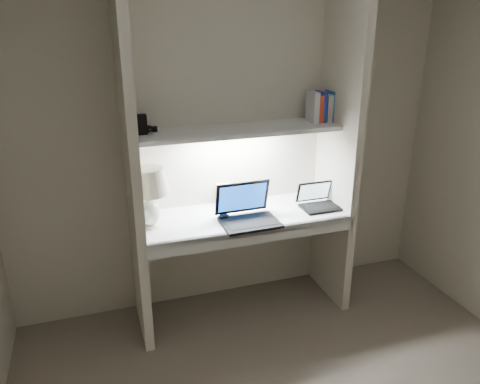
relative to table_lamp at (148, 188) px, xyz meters
name	(u,v)px	position (x,y,z in m)	size (l,w,h in m)	color
back_wall	(230,139)	(0.64, 0.28, 0.21)	(3.20, 0.01, 2.50)	beige
alcove_panel_left	(131,158)	(-0.09, 0.00, 0.21)	(0.06, 0.55, 2.50)	beige
alcove_panel_right	(339,140)	(1.37, 0.00, 0.21)	(0.06, 0.55, 2.50)	beige
desk	(242,217)	(0.64, 0.00, -0.29)	(1.40, 0.55, 0.04)	white
desk_apron	(255,236)	(0.64, -0.26, -0.32)	(1.46, 0.03, 0.10)	silver
shelf	(238,130)	(0.64, 0.10, 0.31)	(1.40, 0.36, 0.03)	silver
strip_light	(238,134)	(0.64, 0.10, 0.28)	(0.60, 0.04, 0.01)	white
table_lamp	(148,188)	(0.00, 0.00, 0.00)	(0.28, 0.28, 0.41)	white
laptop_main	(247,213)	(0.64, -0.11, -0.22)	(0.39, 0.33, 0.25)	black
laptop_netbook	(318,202)	(1.21, -0.04, -0.23)	(0.27, 0.24, 0.17)	black
speaker	(224,194)	(0.58, 0.23, -0.20)	(0.11, 0.08, 0.15)	silver
mouse	(223,217)	(0.49, -0.03, -0.26)	(0.10, 0.06, 0.03)	black
cable_coil	(228,219)	(0.52, -0.05, -0.27)	(0.09, 0.09, 0.01)	black
sticky_note	(154,228)	(0.02, -0.03, -0.27)	(0.07, 0.07, 0.00)	#D4E32F
book_row	(323,107)	(1.29, 0.12, 0.42)	(0.20, 0.14, 0.22)	silver
shelf_box	(141,125)	(0.00, 0.13, 0.38)	(0.07, 0.05, 0.13)	black
shelf_gadget	(146,129)	(0.04, 0.18, 0.34)	(0.11, 0.08, 0.05)	black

